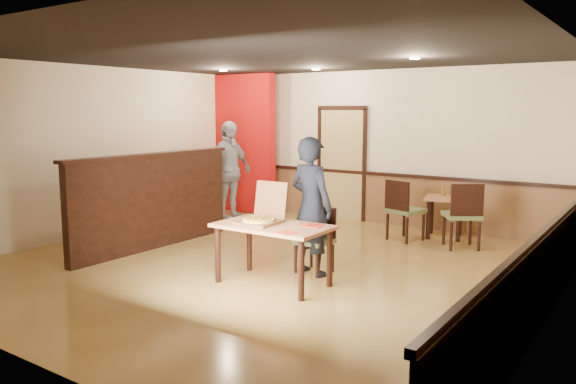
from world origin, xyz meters
name	(u,v)px	position (x,y,z in m)	size (l,w,h in m)	color
floor	(268,265)	(0.00, 0.00, 0.00)	(7.00, 7.00, 0.00)	#B68E47
ceiling	(267,53)	(0.00, 0.00, 2.80)	(7.00, 7.00, 0.00)	black
wall_back	(381,148)	(0.00, 3.50, 1.40)	(7.00, 7.00, 0.00)	beige
wall_left	(99,151)	(-3.50, 0.00, 1.40)	(7.00, 7.00, 0.00)	beige
wall_right	(557,181)	(3.50, 0.00, 1.40)	(7.00, 7.00, 0.00)	beige
wainscot_back	(379,199)	(0.00, 3.47, 0.45)	(7.00, 0.04, 0.90)	brown
chair_rail_back	(380,174)	(0.00, 3.45, 0.92)	(7.00, 0.06, 0.06)	black
wainscot_right	(547,275)	(3.47, 0.00, 0.45)	(0.04, 7.00, 0.90)	brown
chair_rail_right	(548,229)	(3.45, 0.00, 0.92)	(0.06, 7.00, 0.06)	black
back_door	(342,164)	(-0.80, 3.46, 1.05)	(0.90, 0.06, 2.10)	tan
booth_partition	(153,200)	(-2.00, -0.20, 0.74)	(0.20, 3.10, 1.44)	black
red_accent_panel	(241,144)	(-2.90, 3.00, 1.40)	(1.60, 0.20, 2.78)	#AC0D0C
spot_a	(223,70)	(-2.30, 1.80, 2.78)	(0.14, 0.14, 0.02)	#FFF7B2
spot_b	(316,69)	(-0.80, 2.50, 2.78)	(0.14, 0.14, 0.02)	#FFF7B2
spot_c	(415,58)	(1.40, 1.50, 2.78)	(0.14, 0.14, 0.02)	#FFF7B2
main_table	(273,234)	(0.56, -0.64, 0.62)	(1.37, 0.79, 0.73)	#C27E51
diner_chair	(317,237)	(0.71, 0.12, 0.46)	(0.44, 0.44, 0.84)	#5C6D3F
side_chair_left	(403,208)	(0.92, 2.38, 0.54)	(0.61, 0.61, 0.98)	#5C6D3F
side_chair_right	(463,213)	(1.89, 2.38, 0.55)	(0.69, 0.69, 1.01)	#5C6D3F
side_table	(445,207)	(1.40, 2.99, 0.51)	(0.76, 0.76, 0.67)	#C27E51
diner	(311,206)	(0.70, -0.02, 0.88)	(0.64, 0.42, 1.76)	black
passerby	(229,171)	(-2.44, 2.06, 0.94)	(1.10, 0.46, 1.88)	#96979E
pizza_box	(261,218)	(0.38, -0.64, 0.79)	(0.47, 0.55, 0.48)	brown
pizza	(258,220)	(0.38, -0.69, 0.78)	(0.39, 0.39, 0.03)	#DBBC4F
napkin_near	(286,232)	(0.94, -0.92, 0.73)	(0.24, 0.24, 0.01)	red
napkin_far	(313,225)	(0.97, -0.42, 0.73)	(0.25, 0.25, 0.01)	red
condiment	(443,191)	(1.32, 3.09, 0.75)	(0.06, 0.06, 0.16)	#94661B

